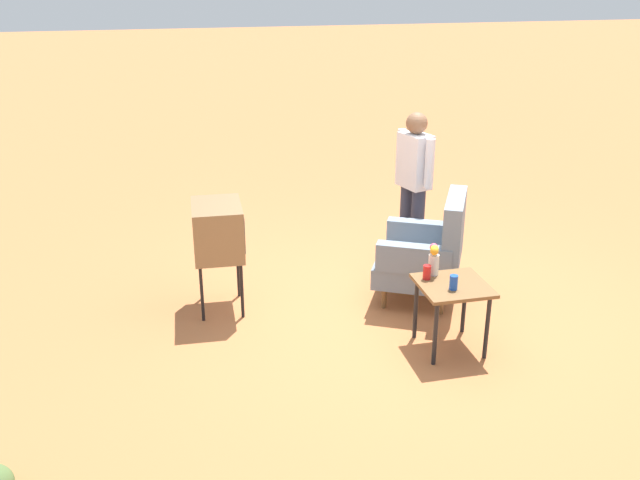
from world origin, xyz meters
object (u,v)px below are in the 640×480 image
(tv_on_stand, at_px, (218,231))
(soda_can_red, at_px, (427,272))
(soda_can_blue, at_px, (454,282))
(flower_vase, at_px, (434,258))
(armchair, at_px, (429,252))
(side_table, at_px, (452,293))
(person_standing, at_px, (414,180))

(tv_on_stand, xyz_separation_m, soda_can_red, (1.02, 1.62, -0.13))
(soda_can_blue, bearing_deg, soda_can_red, -149.58)
(tv_on_stand, bearing_deg, soda_can_red, 57.92)
(tv_on_stand, distance_m, flower_vase, 1.95)
(armchair, xyz_separation_m, side_table, (0.89, -0.14, 0.01))
(tv_on_stand, xyz_separation_m, flower_vase, (0.94, 1.71, -0.04))
(side_table, height_order, soda_can_red, soda_can_red)
(tv_on_stand, bearing_deg, soda_can_blue, 54.60)
(armchair, relative_size, side_table, 1.79)
(armchair, relative_size, soda_can_blue, 8.69)
(soda_can_blue, distance_m, flower_vase, 0.32)
(armchair, height_order, flower_vase, armchair)
(tv_on_stand, height_order, person_standing, person_standing)
(armchair, bearing_deg, flower_vase, -18.92)
(soda_can_red, bearing_deg, person_standing, 163.98)
(armchair, xyz_separation_m, person_standing, (-0.88, 0.15, 0.44))
(soda_can_blue, bearing_deg, armchair, 169.69)
(armchair, bearing_deg, soda_can_blue, -10.31)
(armchair, xyz_separation_m, soda_can_red, (0.75, -0.32, 0.16))
(side_table, bearing_deg, soda_can_blue, -23.47)
(person_standing, bearing_deg, flower_vase, -13.85)
(soda_can_red, relative_size, flower_vase, 0.46)
(side_table, xyz_separation_m, soda_can_red, (-0.14, -0.18, 0.15))
(side_table, height_order, tv_on_stand, tv_on_stand)
(tv_on_stand, bearing_deg, armchair, 82.13)
(person_standing, height_order, soda_can_blue, person_standing)
(soda_can_blue, relative_size, flower_vase, 0.46)
(soda_can_red, xyz_separation_m, flower_vase, (-0.07, 0.08, 0.09))
(armchair, bearing_deg, tv_on_stand, -97.87)
(side_table, bearing_deg, person_standing, 170.68)
(flower_vase, bearing_deg, soda_can_blue, 9.74)
(tv_on_stand, distance_m, person_standing, 2.19)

